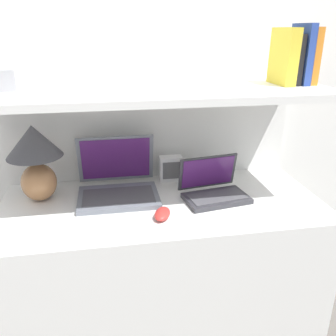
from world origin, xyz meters
TOP-DOWN VIEW (x-y plane):
  - wall_back at (0.00, 0.64)m, footprint 6.00×0.05m
  - desk at (0.00, 0.29)m, footprint 1.30×0.57m
  - back_riser at (0.00, 0.59)m, footprint 1.30×0.04m
  - shelf at (0.00, 0.36)m, footprint 1.30×0.52m
  - table_lamp at (-0.49, 0.40)m, footprint 0.22×0.22m
  - laptop_large at (-0.17, 0.39)m, footprint 0.33×0.30m
  - laptop_small at (0.22, 0.29)m, footprint 0.28×0.23m
  - computer_mouse at (-0.02, 0.16)m, footprint 0.09×0.11m
  - router_box at (0.08, 0.51)m, footprint 0.10×0.06m
  - book_orange at (0.61, 0.36)m, footprint 0.03×0.12m
  - book_blue at (0.57, 0.36)m, footprint 0.03×0.15m
  - book_black at (0.54, 0.36)m, footprint 0.02×0.13m
  - book_yellow at (0.50, 0.36)m, footprint 0.05×0.17m
  - shelf_gadget at (-0.54, 0.36)m, footprint 0.06×0.05m

SIDE VIEW (x-z plane):
  - desk at x=0.00m, z-range 0.00..0.75m
  - back_riser at x=0.00m, z-range 0.00..1.18m
  - computer_mouse at x=-0.02m, z-range 0.75..0.78m
  - laptop_small at x=0.22m, z-range 0.71..0.87m
  - laptop_large at x=-0.17m, z-range 0.68..0.92m
  - router_box at x=0.08m, z-range 0.75..0.87m
  - table_lamp at x=-0.49m, z-range 0.79..1.10m
  - shelf at x=0.00m, z-range 1.18..1.21m
  - wall_back at x=0.00m, z-range 0.00..2.40m
  - shelf_gadget at x=-0.54m, z-range 1.21..1.28m
  - book_black at x=0.54m, z-range 1.21..1.40m
  - book_yellow at x=0.50m, z-range 1.20..1.42m
  - book_orange at x=0.61m, z-range 1.21..1.42m
  - book_blue at x=0.57m, z-range 1.21..1.43m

